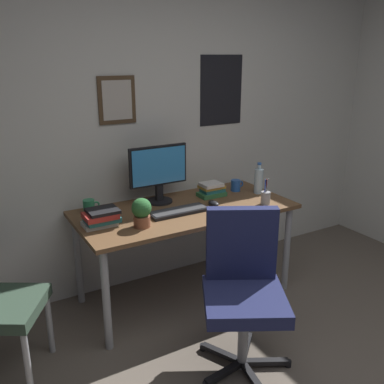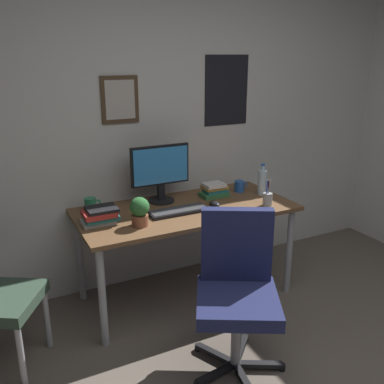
{
  "view_description": "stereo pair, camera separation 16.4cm",
  "coord_description": "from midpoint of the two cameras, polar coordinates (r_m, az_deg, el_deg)",
  "views": [
    {
      "loc": [
        -1.5,
        -0.87,
        1.8
      ],
      "look_at": [
        -0.07,
        1.6,
        0.88
      ],
      "focal_mm": 39.88,
      "sensor_mm": 36.0,
      "label": 1
    },
    {
      "loc": [
        -1.35,
        -0.95,
        1.8
      ],
      "look_at": [
        -0.07,
        1.6,
        0.88
      ],
      "focal_mm": 39.88,
      "sensor_mm": 36.0,
      "label": 2
    }
  ],
  "objects": [
    {
      "name": "wall_back",
      "position": [
        3.41,
        -1.75,
        9.55
      ],
      "size": [
        4.4,
        0.1,
        2.6
      ],
      "color": "silver",
      "rests_on": "ground_plane"
    },
    {
      "name": "desk",
      "position": [
        3.15,
        0.68,
        -3.39
      ],
      "size": [
        1.59,
        0.74,
        0.73
      ],
      "color": "brown",
      "rests_on": "ground_plane"
    },
    {
      "name": "office_chair",
      "position": [
        2.55,
        7.91,
        -12.18
      ],
      "size": [
        0.62,
        0.62,
        0.95
      ],
      "color": "#1E234C",
      "rests_on": "ground_plane"
    },
    {
      "name": "monitor",
      "position": [
        3.2,
        -2.78,
        2.8
      ],
      "size": [
        0.46,
        0.2,
        0.43
      ],
      "color": "black",
      "rests_on": "desk"
    },
    {
      "name": "keyboard",
      "position": [
        3.03,
        -0.3,
        -2.57
      ],
      "size": [
        0.43,
        0.15,
        0.03
      ],
      "color": "black",
      "rests_on": "desk"
    },
    {
      "name": "computer_mouse",
      "position": [
        3.16,
        4.54,
        -1.59
      ],
      "size": [
        0.06,
        0.11,
        0.04
      ],
      "color": "black",
      "rests_on": "desk"
    },
    {
      "name": "water_bottle",
      "position": [
        3.46,
        10.73,
        1.37
      ],
      "size": [
        0.07,
        0.07,
        0.25
      ],
      "color": "silver",
      "rests_on": "desk"
    },
    {
      "name": "coffee_mug_near",
      "position": [
        3.11,
        -11.94,
        -1.67
      ],
      "size": [
        0.12,
        0.08,
        0.1
      ],
      "color": "#2D8C59",
      "rests_on": "desk"
    },
    {
      "name": "coffee_mug_far",
      "position": [
        3.51,
        7.72,
        0.77
      ],
      "size": [
        0.12,
        0.08,
        0.09
      ],
      "color": "#2659B2",
      "rests_on": "desk"
    },
    {
      "name": "potted_plant",
      "position": [
        2.78,
        -5.35,
        -2.51
      ],
      "size": [
        0.13,
        0.13,
        0.19
      ],
      "color": "brown",
      "rests_on": "desk"
    },
    {
      "name": "pen_cup",
      "position": [
        3.22,
        11.51,
        -0.86
      ],
      "size": [
        0.07,
        0.07,
        0.2
      ],
      "color": "#9EA0A5",
      "rests_on": "desk"
    },
    {
      "name": "book_stack_left",
      "position": [
        3.37,
        4.41,
        0.26
      ],
      "size": [
        0.21,
        0.15,
        0.11
      ],
      "color": "#33723F",
      "rests_on": "desk"
    },
    {
      "name": "book_stack_right",
      "position": [
        2.86,
        -10.6,
        -3.14
      ],
      "size": [
        0.23,
        0.17,
        0.12
      ],
      "color": "silver",
      "rests_on": "desk"
    }
  ]
}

